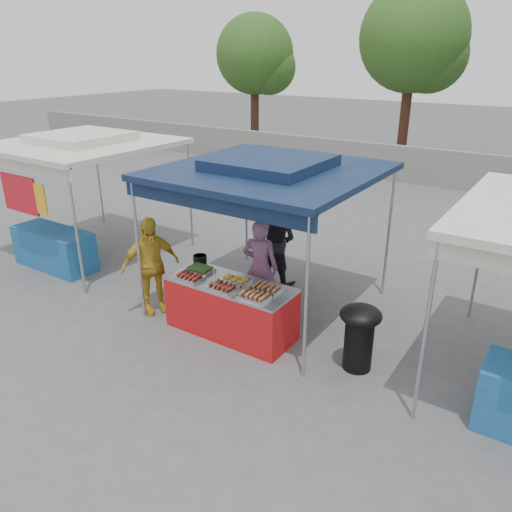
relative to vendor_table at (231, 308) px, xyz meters
The scene contains 22 objects.
ground_plane 0.44m from the vendor_table, 90.00° to the left, with size 80.00×80.00×0.00m, color #515153.
back_wall 11.10m from the vendor_table, 90.00° to the left, with size 40.00×0.25×1.20m, color slate.
main_canopy 2.22m from the vendor_table, 90.00° to the left, with size 3.20×3.20×2.57m.
neighbor_stall_left 4.70m from the vendor_table, behind, with size 3.20×3.20×2.57m.
tree_0 16.16m from the vendor_table, 121.88° to the left, with size 3.36×3.27×5.61m.
tree_1 13.96m from the vendor_table, 97.06° to the left, with size 3.75×3.73×6.42m.
vendor_table is the anchor object (origin of this frame).
food_tray_fl 0.80m from the vendor_table, 158.35° to the right, with size 0.42×0.30×0.07m.
food_tray_fm 0.52m from the vendor_table, 81.55° to the right, with size 0.42×0.30×0.07m.
food_tray_fr 0.77m from the vendor_table, 21.10° to the right, with size 0.42×0.30×0.07m.
food_tray_bl 0.81m from the vendor_table, behind, with size 0.42×0.30×0.07m.
food_tray_bm 0.47m from the vendor_table, 57.51° to the left, with size 0.42×0.30×0.07m.
food_tray_br 0.75m from the vendor_table, ahead, with size 0.42×0.30×0.07m.
cooking_pot 1.06m from the vendor_table, 158.28° to the left, with size 0.22×0.22×0.13m, color black.
skewer_cup 0.55m from the vendor_table, 114.81° to the right, with size 0.09×0.09×0.11m, color #A9A9AF.
wok_burner 2.03m from the vendor_table, ahead, with size 0.57×0.57×0.96m.
crate_left 0.75m from the vendor_table, 132.95° to the left, with size 0.52×0.36×0.31m, color navy.
crate_right 0.83m from the vendor_table, 67.24° to the left, with size 0.50×0.35×0.30m, color navy.
crate_stacked 0.78m from the vendor_table, 67.24° to the left, with size 0.47×0.33×0.28m, color navy.
vendor_woman 0.90m from the vendor_table, 89.32° to the left, with size 0.60×0.39×1.63m, color #7C4E74.
helper_man 2.03m from the vendor_table, 101.41° to the left, with size 0.83×0.65×1.70m, color black.
customer_person 1.57m from the vendor_table, behind, with size 0.97×0.41×1.66m, color gold.
Camera 1 is at (4.09, -5.55, 4.08)m, focal length 35.00 mm.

